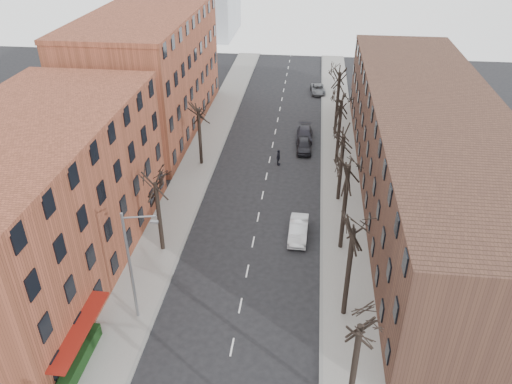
% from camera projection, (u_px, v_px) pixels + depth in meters
% --- Properties ---
extents(sidewalk_left, '(4.00, 90.00, 0.15)m').
position_uv_depth(sidewalk_left, '(200.00, 159.00, 57.55)').
color(sidewalk_left, gray).
rests_on(sidewalk_left, ground).
extents(sidewalk_right, '(4.00, 90.00, 0.15)m').
position_uv_depth(sidewalk_right, '(340.00, 167.00, 55.98)').
color(sidewalk_right, gray).
rests_on(sidewalk_right, ground).
extents(building_left_near, '(12.00, 26.00, 12.00)m').
position_uv_depth(building_left_near, '(38.00, 203.00, 38.25)').
color(building_left_near, brown).
rests_on(building_left_near, ground).
extents(building_left_far, '(12.00, 28.00, 14.00)m').
position_uv_depth(building_left_far, '(149.00, 74.00, 62.47)').
color(building_left_far, brown).
rests_on(building_left_far, ground).
extents(building_right, '(12.00, 50.00, 10.00)m').
position_uv_depth(building_right, '(429.00, 150.00, 48.40)').
color(building_right, '#4C2F23').
rests_on(building_right, ground).
extents(awning_left, '(1.20, 7.00, 0.15)m').
position_uv_depth(awning_left, '(87.00, 358.00, 33.00)').
color(awning_left, maroon).
rests_on(awning_left, ground).
extents(hedge, '(0.80, 6.00, 1.00)m').
position_uv_depth(hedge, '(78.00, 363.00, 31.82)').
color(hedge, '#173613').
rests_on(hedge, sidewalk_left).
extents(tree_right_b, '(5.20, 5.20, 10.80)m').
position_uv_depth(tree_right_b, '(343.00, 314.00, 36.44)').
color(tree_right_b, black).
rests_on(tree_right_b, ground).
extents(tree_right_c, '(5.20, 5.20, 11.60)m').
position_uv_depth(tree_right_c, '(340.00, 248.00, 43.26)').
color(tree_right_c, black).
rests_on(tree_right_c, ground).
extents(tree_right_d, '(5.20, 5.20, 10.00)m').
position_uv_depth(tree_right_d, '(338.00, 200.00, 50.08)').
color(tree_right_d, black).
rests_on(tree_right_d, ground).
extents(tree_right_e, '(5.20, 5.20, 10.80)m').
position_uv_depth(tree_right_e, '(336.00, 163.00, 56.91)').
color(tree_right_e, black).
rests_on(tree_right_e, ground).
extents(tree_right_f, '(5.20, 5.20, 11.60)m').
position_uv_depth(tree_right_f, '(335.00, 134.00, 63.73)').
color(tree_right_f, black).
rests_on(tree_right_f, ground).
extents(tree_left_a, '(5.20, 5.20, 9.50)m').
position_uv_depth(tree_left_a, '(163.00, 250.00, 43.06)').
color(tree_left_a, black).
rests_on(tree_left_a, ground).
extents(tree_left_b, '(5.20, 5.20, 9.50)m').
position_uv_depth(tree_left_b, '(202.00, 164.00, 56.70)').
color(tree_left_b, black).
rests_on(tree_left_b, ground).
extents(streetlight, '(2.45, 0.22, 9.03)m').
position_uv_depth(streetlight, '(132.00, 263.00, 33.61)').
color(streetlight, slate).
rests_on(streetlight, ground).
extents(silver_sedan, '(1.72, 4.63, 1.51)m').
position_uv_depth(silver_sedan, '(298.00, 230.00, 44.29)').
color(silver_sedan, silver).
rests_on(silver_sedan, ground).
extents(parked_car_near, '(1.99, 4.38, 1.46)m').
position_uv_depth(parked_car_near, '(304.00, 145.00, 59.27)').
color(parked_car_near, black).
rests_on(parked_car_near, ground).
extents(parked_car_mid, '(2.03, 4.87, 1.41)m').
position_uv_depth(parked_car_mid, '(305.00, 134.00, 62.09)').
color(parked_car_mid, '#222129').
rests_on(parked_car_mid, ground).
extents(parked_car_far, '(2.52, 4.67, 1.25)m').
position_uv_depth(parked_car_far, '(318.00, 89.00, 76.67)').
color(parked_car_far, slate).
rests_on(parked_car_far, ground).
extents(pedestrian_crossing, '(0.56, 1.12, 1.85)m').
position_uv_depth(pedestrian_crossing, '(278.00, 158.00, 56.09)').
color(pedestrian_crossing, black).
rests_on(pedestrian_crossing, ground).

